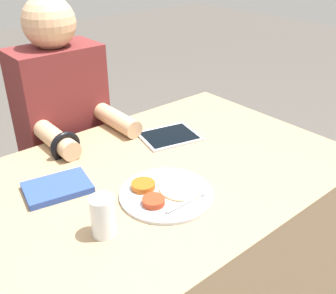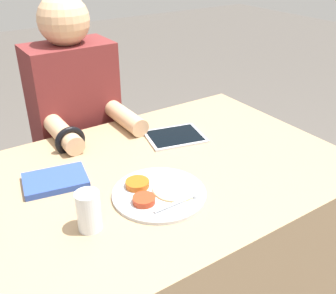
{
  "view_description": "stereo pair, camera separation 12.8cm",
  "coord_description": "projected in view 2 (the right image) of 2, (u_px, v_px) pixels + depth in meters",
  "views": [
    {
      "loc": [
        -0.68,
        -0.84,
        1.4
      ],
      "look_at": [
        0.05,
        0.02,
        0.79
      ],
      "focal_mm": 42.0,
      "sensor_mm": 36.0,
      "label": 1
    },
    {
      "loc": [
        -0.57,
        -0.92,
        1.4
      ],
      "look_at": [
        0.05,
        0.02,
        0.79
      ],
      "focal_mm": 42.0,
      "sensor_mm": 36.0,
      "label": 2
    }
  ],
  "objects": [
    {
      "name": "dining_table",
      "position": [
        160.0,
        254.0,
        1.45
      ],
      "size": [
        1.24,
        0.83,
        0.73
      ],
      "color": "#9E7F5B",
      "rests_on": "ground_plane"
    },
    {
      "name": "thali_tray",
      "position": [
        158.0,
        193.0,
        1.14
      ],
      "size": [
        0.28,
        0.28,
        0.03
      ],
      "color": "#B7BABF",
      "rests_on": "dining_table"
    },
    {
      "name": "red_notebook",
      "position": [
        55.0,
        181.0,
        1.2
      ],
      "size": [
        0.21,
        0.17,
        0.02
      ],
      "color": "silver",
      "rests_on": "dining_table"
    },
    {
      "name": "tablet_device",
      "position": [
        175.0,
        137.0,
        1.47
      ],
      "size": [
        0.24,
        0.21,
        0.01
      ],
      "color": "#B7B7BC",
      "rests_on": "dining_table"
    },
    {
      "name": "person_diner",
      "position": [
        80.0,
        146.0,
        1.72
      ],
      "size": [
        0.35,
        0.44,
        1.22
      ],
      "color": "black",
      "rests_on": "ground_plane"
    },
    {
      "name": "drinking_glass",
      "position": [
        89.0,
        211.0,
        0.99
      ],
      "size": [
        0.06,
        0.06,
        0.11
      ],
      "color": "silver",
      "rests_on": "dining_table"
    }
  ]
}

